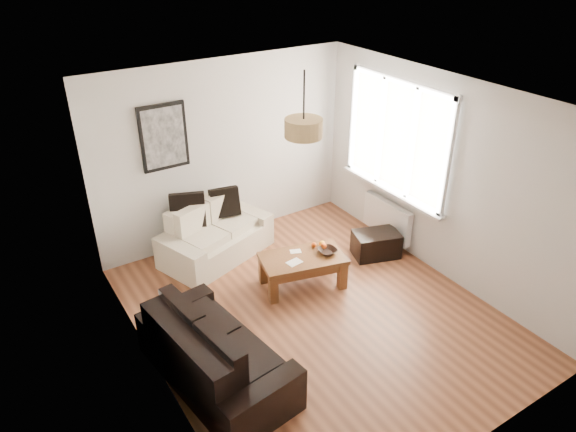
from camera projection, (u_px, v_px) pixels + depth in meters
floor at (315, 313)px, 6.31m from camera, size 4.50×4.50×0.00m
ceiling at (322, 100)px, 5.05m from camera, size 3.80×4.50×0.00m
wall_back at (224, 152)px, 7.34m from camera, size 3.80×0.04×2.60m
wall_front at (489, 339)px, 4.02m from camera, size 3.80×0.04×2.60m
wall_left at (147, 273)px, 4.79m from camera, size 0.04×4.50×2.60m
wall_right at (442, 179)px, 6.58m from camera, size 0.04×4.50×2.60m
window_bay at (398, 137)px, 7.00m from camera, size 0.14×1.90×1.60m
radiator at (387, 218)px, 7.57m from camera, size 0.10×0.90×0.52m
poster at (164, 137)px, 6.73m from camera, size 0.62×0.04×0.87m
pendant_shade at (304, 128)px, 5.45m from camera, size 0.40×0.40×0.20m
loveseat_cream at (215, 232)px, 7.24m from camera, size 1.70×1.27×0.75m
sofa_leather at (216, 349)px, 5.23m from camera, size 1.09×1.87×0.76m
coffee_table at (303, 271)px, 6.71m from camera, size 1.16×0.81×0.43m
ottoman at (376, 244)px, 7.34m from camera, size 0.71×0.57×0.35m
cushion_left at (188, 210)px, 7.07m from camera, size 0.49×0.31×0.47m
cushion_right at (225, 202)px, 7.34m from camera, size 0.42×0.20×0.41m
fruit_bowl at (328, 251)px, 6.67m from camera, size 0.23×0.23×0.06m
orange_a at (324, 246)px, 6.75m from camera, size 0.09×0.09×0.08m
orange_b at (322, 244)px, 6.80m from camera, size 0.09×0.09×0.08m
orange_c at (314, 245)px, 6.77m from camera, size 0.09×0.09×0.07m
papers at (294, 262)px, 6.49m from camera, size 0.20×0.15×0.01m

